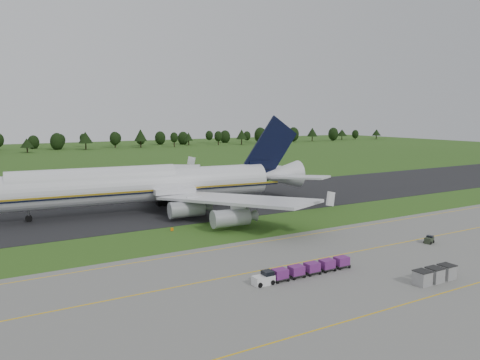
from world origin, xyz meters
TOP-DOWN VIEW (x-y plane):
  - ground at (0.00, 0.00)m, footprint 600.00×600.00m
  - apron at (0.00, -34.00)m, footprint 300.00×52.00m
  - taxiway at (0.00, 28.00)m, footprint 300.00×40.00m
  - apron_markings at (0.00, -26.98)m, footprint 300.00×30.20m
  - tree_line at (-0.51, 219.31)m, footprint 525.41×23.39m
  - aircraft at (-12.16, 24.21)m, footprint 75.45×73.19m
  - baggage_train at (-8.57, -26.72)m, footprint 15.47×1.64m
  - utility_cart at (19.66, -24.52)m, footprint 2.03×1.58m
  - uld_row at (4.92, -36.93)m, footprint 6.69×1.89m
  - edge_markers at (-8.91, 5.04)m, footprint 11.45×0.30m

SIDE VIEW (x-z plane):
  - ground at x=0.00m, z-range 0.00..0.00m
  - apron at x=0.00m, z-range 0.00..0.06m
  - taxiway at x=0.00m, z-range 0.00..0.08m
  - apron_markings at x=0.00m, z-range 0.06..0.07m
  - edge_markers at x=-8.91m, z-range -0.03..0.57m
  - utility_cart at x=19.66m, z-range 0.05..1.03m
  - baggage_train at x=-8.57m, z-range 0.12..1.70m
  - uld_row at x=4.92m, z-range 0.07..1.94m
  - aircraft at x=-12.16m, z-range -4.54..16.62m
  - tree_line at x=-0.51m, z-range 0.45..12.40m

